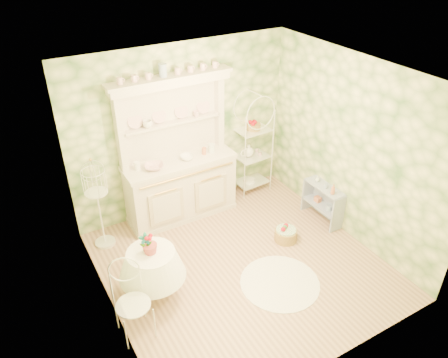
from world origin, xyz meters
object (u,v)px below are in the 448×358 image
cafe_chair (134,309)px  floor_basket (286,235)px  round_table (153,274)px  birdcage_stand (99,205)px  kitchen_dresser (179,152)px  bakers_rack (253,143)px  side_shelf (323,203)px

cafe_chair → floor_basket: bearing=32.6°
round_table → birdcage_stand: bearing=100.7°
kitchen_dresser → birdcage_stand: bearing=-175.6°
floor_basket → birdcage_stand: bearing=151.7°
kitchen_dresser → bakers_rack: bearing=3.9°
cafe_chair → birdcage_stand: birdcage_stand is taller
cafe_chair → kitchen_dresser: bearing=73.4°
kitchen_dresser → side_shelf: (1.88, -1.24, -0.84)m
kitchen_dresser → floor_basket: bearing=-52.4°
kitchen_dresser → round_table: size_ratio=3.21×
kitchen_dresser → cafe_chair: bearing=-128.2°
bakers_rack → side_shelf: 1.54m
floor_basket → round_table: bearing=-178.7°
birdcage_stand → side_shelf: bearing=-19.6°
bakers_rack → birdcage_stand: size_ratio=1.30×
side_shelf → round_table: round_table is taller
round_table → cafe_chair: 0.61m
round_table → birdcage_stand: 1.40m
cafe_chair → round_table: bearing=69.0°
side_shelf → birdcage_stand: bearing=156.9°
bakers_rack → round_table: (-2.47, -1.53, -0.55)m
side_shelf → cafe_chair: (-3.36, -0.64, 0.08)m
birdcage_stand → floor_basket: (2.38, -1.28, -0.60)m
side_shelf → floor_basket: size_ratio=2.41×
birdcage_stand → floor_basket: size_ratio=4.77×
side_shelf → floor_basket: bearing=-173.5°
cafe_chair → birdcage_stand: size_ratio=0.55×
side_shelf → kitchen_dresser: bearing=143.1°
cafe_chair → birdcage_stand: 1.81m
kitchen_dresser → round_table: (-1.07, -1.43, -0.79)m
bakers_rack → round_table: bearing=-152.4°
side_shelf → round_table: size_ratio=0.99×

